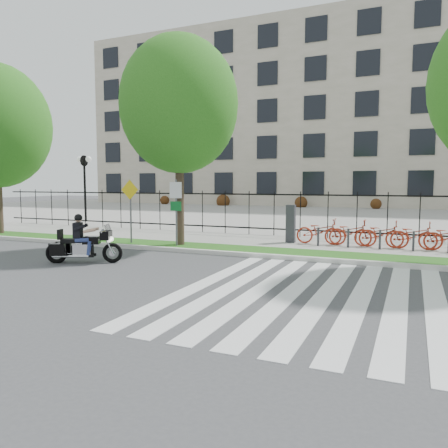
% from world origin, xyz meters
% --- Properties ---
extents(ground, '(120.00, 120.00, 0.00)m').
position_xyz_m(ground, '(0.00, 0.00, 0.00)').
color(ground, '#3E3E41').
rests_on(ground, ground).
extents(curb, '(60.00, 0.20, 0.15)m').
position_xyz_m(curb, '(0.00, 4.10, 0.07)').
color(curb, beige).
rests_on(curb, ground).
extents(grass_verge, '(60.00, 1.50, 0.15)m').
position_xyz_m(grass_verge, '(0.00, 4.95, 0.07)').
color(grass_verge, '#215114').
rests_on(grass_verge, ground).
extents(sidewalk, '(60.00, 3.50, 0.15)m').
position_xyz_m(sidewalk, '(0.00, 7.45, 0.07)').
color(sidewalk, gray).
rests_on(sidewalk, ground).
extents(plaza, '(80.00, 34.00, 0.10)m').
position_xyz_m(plaza, '(0.00, 25.00, 0.05)').
color(plaza, gray).
rests_on(plaza, ground).
extents(crosswalk_stripes, '(5.70, 8.00, 0.01)m').
position_xyz_m(crosswalk_stripes, '(4.83, 0.00, 0.01)').
color(crosswalk_stripes, silver).
rests_on(crosswalk_stripes, ground).
extents(iron_fence, '(30.00, 0.06, 2.00)m').
position_xyz_m(iron_fence, '(0.00, 9.20, 1.15)').
color(iron_fence, black).
rests_on(iron_fence, sidewalk).
extents(office_building, '(60.00, 21.90, 20.15)m').
position_xyz_m(office_building, '(0.00, 44.92, 9.97)').
color(office_building, '#A29983').
rests_on(office_building, ground).
extents(lamp_post_left, '(1.06, 0.70, 4.25)m').
position_xyz_m(lamp_post_left, '(-12.00, 12.00, 3.21)').
color(lamp_post_left, black).
rests_on(lamp_post_left, ground).
extents(street_tree_1, '(4.47, 4.47, 7.86)m').
position_xyz_m(street_tree_1, '(-1.26, 4.95, 5.43)').
color(street_tree_1, '#3A2820').
rests_on(street_tree_1, grass_verge).
extents(bike_share_station, '(11.13, 0.87, 1.50)m').
position_xyz_m(bike_share_station, '(8.04, 7.20, 0.65)').
color(bike_share_station, '#2D2D33').
rests_on(bike_share_station, sidewalk).
extents(sign_pole_regulatory, '(0.50, 0.09, 2.50)m').
position_xyz_m(sign_pole_regulatory, '(-1.22, 4.58, 1.74)').
color(sign_pole_regulatory, '#59595B').
rests_on(sign_pole_regulatory, grass_verge).
extents(sign_pole_warning, '(0.78, 0.09, 2.49)m').
position_xyz_m(sign_pole_warning, '(-3.28, 4.58, 1.74)').
color(sign_pole_warning, '#59595B').
rests_on(sign_pole_warning, grass_verge).
extents(motorcycle_rider, '(2.25, 1.30, 1.86)m').
position_xyz_m(motorcycle_rider, '(-2.54, 1.02, 0.62)').
color(motorcycle_rider, black).
rests_on(motorcycle_rider, ground).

